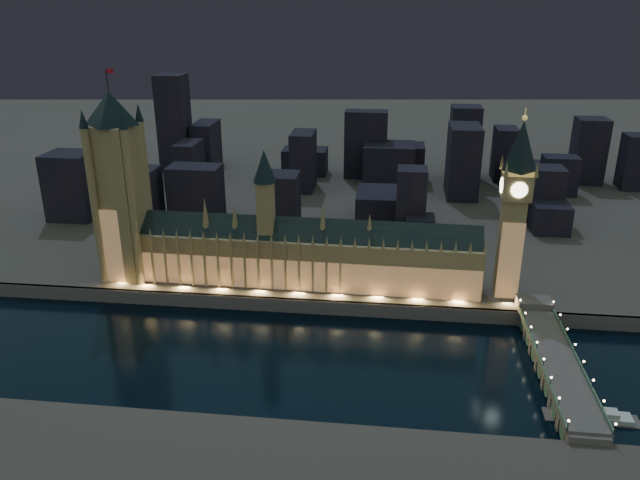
# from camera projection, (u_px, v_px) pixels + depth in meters

# --- Properties ---
(ground_plane) EXTENTS (2000.00, 2000.00, 0.00)m
(ground_plane) POSITION_uv_depth(u_px,v_px,m) (297.00, 352.00, 306.36)
(ground_plane) COLOR black
(ground_plane) RESTS_ON ground
(north_bank) EXTENTS (2000.00, 960.00, 8.00)m
(north_bank) POSITION_uv_depth(u_px,v_px,m) (359.00, 131.00, 785.62)
(north_bank) COLOR #3F4038
(north_bank) RESTS_ON ground
(embankment_wall) EXTENTS (2000.00, 2.50, 8.00)m
(embankment_wall) POSITION_uv_depth(u_px,v_px,m) (308.00, 306.00, 342.80)
(embankment_wall) COLOR #515353
(embankment_wall) RESTS_ON ground
(palace_of_westminster) EXTENTS (202.00, 24.62, 78.00)m
(palace_of_westminster) POSITION_uv_depth(u_px,v_px,m) (300.00, 254.00, 354.59)
(palace_of_westminster) COLOR #956E4D
(palace_of_westminster) RESTS_ON north_bank
(victoria_tower) EXTENTS (31.68, 31.68, 119.68)m
(victoria_tower) POSITION_uv_depth(u_px,v_px,m) (119.00, 178.00, 350.94)
(victoria_tower) COLOR #956E4D
(victoria_tower) RESTS_ON north_bank
(elizabeth_tower) EXTENTS (18.00, 18.00, 103.09)m
(elizabeth_tower) POSITION_uv_depth(u_px,v_px,m) (516.00, 195.00, 327.98)
(elizabeth_tower) COLOR #956E4D
(elizabeth_tower) RESTS_ON north_bank
(westminster_bridge) EXTENTS (17.89, 113.00, 15.90)m
(westminster_bridge) POSITION_uv_depth(u_px,v_px,m) (554.00, 361.00, 287.84)
(westminster_bridge) COLOR #515353
(westminster_bridge) RESTS_ON ground
(river_boat) EXTENTS (38.38, 10.10, 4.50)m
(river_boat) POSITION_uv_depth(u_px,v_px,m) (592.00, 416.00, 257.45)
(river_boat) COLOR #515353
(river_boat) RESTS_ON ground
(city_backdrop) EXTENTS (487.89, 215.63, 88.77)m
(city_backdrop) POSITION_uv_depth(u_px,v_px,m) (377.00, 166.00, 519.38)
(city_backdrop) COLOR black
(city_backdrop) RESTS_ON north_bank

